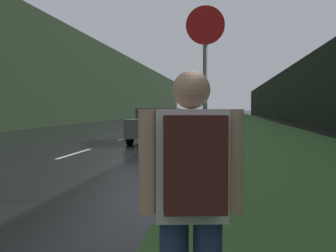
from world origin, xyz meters
The scene contains 9 objects.
grass_verge centered at (6.85, 40.00, 0.01)m, with size 6.00×240.00×0.02m, color #2D5123.
lane_stripe_c centered at (0.00, 13.95, 0.00)m, with size 0.12×3.00×0.01m, color silver.
lane_stripe_d centered at (0.00, 20.95, 0.00)m, with size 0.12×3.00×0.01m, color silver.
lane_stripe_e centered at (0.00, 27.95, 0.00)m, with size 0.12×3.00×0.01m, color silver.
treeline_far_side centered at (-9.85, 50.00, 4.36)m, with size 2.00×140.00×8.73m, color black.
treeline_near_side centered at (12.85, 50.00, 3.07)m, with size 2.00×140.00×6.13m, color black.
stop_sign centered at (4.41, 7.79, 1.79)m, with size 0.61×0.07×3.03m.
hitchhiker_with_backpack centered at (4.54, 3.40, 0.94)m, with size 0.56×0.45×1.63m.
car_passing_near centered at (1.92, 18.72, 0.74)m, with size 2.01×4.47×1.44m.
Camera 1 is at (4.72, 1.18, 1.43)m, focal length 45.00 mm.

